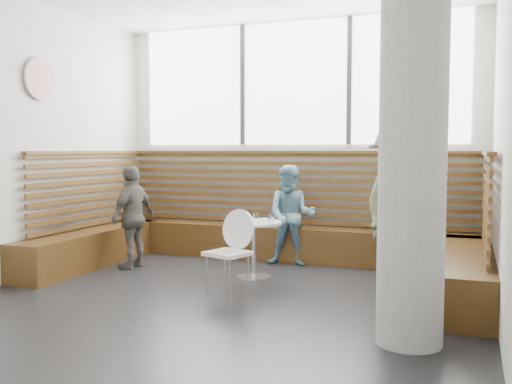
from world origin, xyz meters
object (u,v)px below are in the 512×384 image
at_px(cafe_chair, 230,245).
at_px(child_back, 291,215).
at_px(concrete_column, 413,133).
at_px(child_left, 133,217).
at_px(cafe_table, 254,238).
at_px(adult_man, 396,206).

xyz_separation_m(cafe_chair, child_back, (0.18, 1.57, 0.14)).
height_order(concrete_column, child_left, concrete_column).
relative_size(concrete_column, child_left, 2.50).
distance_m(child_back, child_left, 1.99).
height_order(cafe_table, adult_man, adult_man).
xyz_separation_m(concrete_column, cafe_table, (-1.90, 1.65, -1.13)).
bearing_deg(adult_man, cafe_table, 117.78).
bearing_deg(cafe_chair, child_back, 101.78).
bearing_deg(concrete_column, adult_man, 99.90).
xyz_separation_m(cafe_table, child_back, (0.18, 0.86, 0.17)).
relative_size(adult_man, child_left, 1.36).
bearing_deg(cafe_chair, concrete_column, -8.40).
distance_m(cafe_table, adult_man, 1.63).
relative_size(cafe_table, child_back, 0.51).
distance_m(cafe_chair, adult_man, 1.88).
bearing_deg(concrete_column, child_back, 124.28).
distance_m(cafe_chair, child_left, 1.80).
relative_size(cafe_chair, child_back, 0.67).
distance_m(concrete_column, cafe_table, 2.76).
relative_size(child_back, child_left, 1.00).
distance_m(cafe_chair, child_back, 1.58).
bearing_deg(cafe_table, child_left, 178.84).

